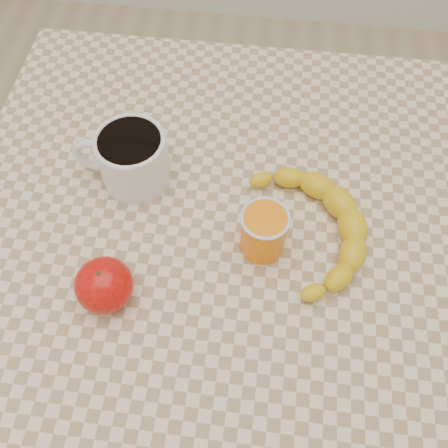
# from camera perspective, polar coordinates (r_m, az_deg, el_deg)

# --- Properties ---
(ground) EXTENTS (3.00, 3.00, 0.00)m
(ground) POSITION_cam_1_polar(r_m,az_deg,el_deg) (1.42, 0.00, -16.22)
(ground) COLOR tan
(ground) RESTS_ON ground
(table) EXTENTS (0.80, 0.80, 0.75)m
(table) POSITION_cam_1_polar(r_m,az_deg,el_deg) (0.79, 0.00, -3.93)
(table) COLOR beige
(table) RESTS_ON ground
(coffee_mug) EXTENTS (0.14, 0.10, 0.09)m
(coffee_mug) POSITION_cam_1_polar(r_m,az_deg,el_deg) (0.74, -10.57, 7.53)
(coffee_mug) COLOR silver
(coffee_mug) RESTS_ON table
(orange_juice_glass) EXTENTS (0.07, 0.07, 0.08)m
(orange_juice_glass) POSITION_cam_1_polar(r_m,az_deg,el_deg) (0.67, 4.55, -0.86)
(orange_juice_glass) COLOR orange
(orange_juice_glass) RESTS_ON table
(apple) EXTENTS (0.09, 0.09, 0.07)m
(apple) POSITION_cam_1_polar(r_m,az_deg,el_deg) (0.66, -13.54, -6.79)
(apple) COLOR #A10506
(apple) RESTS_ON table
(banana) EXTENTS (0.31, 0.35, 0.04)m
(banana) POSITION_cam_1_polar(r_m,az_deg,el_deg) (0.71, 10.15, -0.34)
(banana) COLOR yellow
(banana) RESTS_ON table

